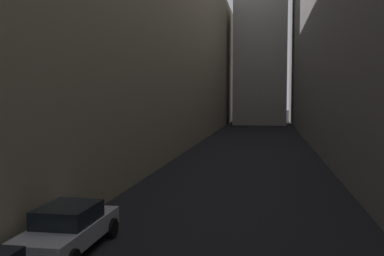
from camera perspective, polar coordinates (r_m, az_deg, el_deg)
name	(u,v)px	position (r m, az deg, el deg)	size (l,w,h in m)	color
ground_plane	(249,156)	(36.52, 7.12, -3.50)	(264.00, 264.00, 0.00)	black
building_block_left	(122,31)	(40.63, -8.81, 11.96)	(11.19, 108.00, 20.84)	gray
parked_car_left_far	(68,228)	(14.49, -15.24, -11.97)	(1.87, 4.56, 1.42)	#B7B7BC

